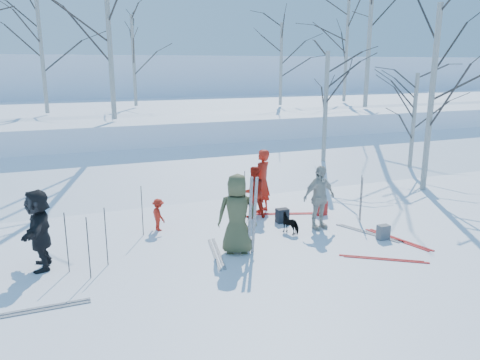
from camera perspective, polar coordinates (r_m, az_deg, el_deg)
name	(u,v)px	position (r m, az deg, el deg)	size (l,w,h in m)	color
ground	(262,244)	(11.84, 2.71, -7.75)	(120.00, 120.00, 0.00)	white
snow_ramp	(187,177)	(18.11, -6.44, 0.35)	(70.00, 9.50, 1.40)	white
snow_plateau	(140,125)	(27.60, -12.05, 6.58)	(70.00, 18.00, 2.20)	white
far_hill	(102,90)	(48.29, -16.50, 10.52)	(90.00, 30.00, 6.00)	white
skier_olive_center	(237,214)	(10.98, -0.34, -4.17)	(0.94, 0.61, 1.92)	#44482B
skier_red_north	(262,181)	(14.07, 2.66, -0.12)	(0.70, 0.46, 1.92)	red
skier_redor_behind	(253,192)	(13.59, 1.65, -1.48)	(0.74, 0.58, 1.52)	#B31B0D
skier_red_seated	(159,215)	(12.79, -9.90, -4.18)	(0.57, 0.33, 0.88)	red
skier_cream_east	(319,197)	(12.81, 9.62, -2.11)	(1.03, 0.43, 1.75)	beige
skier_grey_west	(39,229)	(11.07, -23.29, -5.54)	(1.66, 0.53, 1.79)	black
dog	(291,223)	(12.54, 6.22, -5.27)	(0.29, 0.63, 0.53)	black
upright_ski_left	(250,216)	(10.86, 1.24, -4.42)	(0.07, 0.02, 1.90)	silver
upright_ski_right	(255,216)	(10.89, 1.78, -4.38)	(0.07, 0.02, 1.90)	silver
ski_pair_a	(369,233)	(12.97, 15.40, -6.25)	(0.89, 1.84, 0.02)	silver
ski_pair_b	(398,240)	(12.72, 18.71, -6.89)	(0.66, 1.89, 0.02)	red
ski_pair_c	(217,253)	(11.23, -2.88, -8.93)	(0.54, 1.90, 0.02)	silver
ski_pair_d	(36,310)	(9.61, -23.57, -14.30)	(1.90, 0.22, 0.02)	silver
ski_pair_e	(285,214)	(14.14, 5.53, -4.11)	(1.86, 0.81, 0.02)	red
ski_pair_f	(383,259)	(11.41, 17.08, -9.18)	(1.69, 1.22, 0.02)	red
ski_pole_a	(245,193)	(13.83, 0.56, -1.60)	(0.02, 0.02, 1.34)	black
ski_pole_b	(361,197)	(13.81, 14.48, -2.08)	(0.02, 0.02, 1.34)	black
ski_pole_c	(67,243)	(10.72, -20.38, -7.17)	(0.02, 0.02, 1.34)	black
ski_pole_d	(235,203)	(12.88, -0.58, -2.77)	(0.02, 0.02, 1.34)	black
ski_pole_e	(88,248)	(10.27, -17.99, -7.90)	(0.02, 0.02, 1.34)	black
ski_pole_f	(251,189)	(14.32, 1.34, -1.06)	(0.02, 0.02, 1.34)	black
ski_pole_g	(361,201)	(13.50, 14.58, -2.45)	(0.02, 0.02, 1.34)	black
ski_pole_h	(142,211)	(12.42, -11.84, -3.72)	(0.02, 0.02, 1.34)	black
ski_pole_i	(106,237)	(10.80, -16.01, -6.67)	(0.02, 0.02, 1.34)	black
backpack_red	(321,208)	(14.16, 9.87, -3.37)	(0.32, 0.22, 0.42)	#B31F1B
backpack_grey	(383,232)	(12.59, 17.07, -6.11)	(0.30, 0.20, 0.38)	#525559
backpack_dark	(282,216)	(13.35, 5.17, -4.34)	(0.34, 0.24, 0.40)	black
birch_plateau_a	(134,61)	(26.11, -12.83, 13.95)	(3.88, 3.88, 4.69)	silver
birch_plateau_b	(281,65)	(26.15, 5.03, 13.84)	(3.64, 3.64, 4.34)	silver
birch_plateau_d	(42,54)	(23.37, -23.01, 13.94)	(4.27, 4.27, 5.24)	silver
birch_plateau_e	(109,37)	(19.84, -15.64, 16.39)	(5.08, 5.08, 6.40)	silver
birch_plateau_f	(370,23)	(25.72, 15.60, 18.00)	(6.51, 6.51, 8.45)	silver
birch_plateau_g	(346,50)	(29.41, 12.85, 15.15)	(4.78, 4.78, 5.97)	silver
birch_edge_b	(431,100)	(17.53, 22.28, 8.98)	(5.04, 5.04, 6.35)	silver
birch_edge_c	(413,124)	(20.29, 20.38, 6.41)	(3.43, 3.43, 4.05)	silver
birch_edge_e	(325,115)	(18.99, 10.35, 7.85)	(4.02, 4.02, 4.88)	silver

